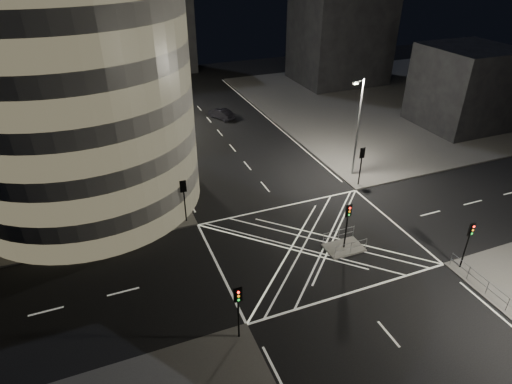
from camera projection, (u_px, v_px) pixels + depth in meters
name	position (u px, v px, depth m)	size (l,w,h in m)	color
ground	(313.00, 243.00, 34.75)	(120.00, 120.00, 0.00)	black
sidewalk_far_right	(396.00, 101.00, 65.58)	(42.00, 42.00, 0.15)	#53504D
central_island	(344.00, 248.00, 34.15)	(3.00, 2.00, 0.15)	slate
office_tower_curved	(5.00, 57.00, 36.73)	(30.00, 29.00, 27.20)	gray
office_block_rear	(16.00, 31.00, 55.71)	(24.00, 16.00, 22.00)	gray
building_right_far	(340.00, 35.00, 71.19)	(14.00, 12.00, 15.00)	black
building_right_near	(464.00, 87.00, 54.51)	(10.00, 10.00, 10.00)	black
building_far_end	(140.00, 21.00, 75.35)	(18.00, 8.00, 18.00)	black
tree_a	(157.00, 173.00, 36.51)	(4.18, 4.18, 6.41)	black
tree_b	(144.00, 136.00, 40.78)	(4.43, 4.43, 7.60)	black
tree_c	(135.00, 116.00, 45.63)	(4.49, 4.49, 7.55)	black
tree_d	(128.00, 100.00, 50.50)	(5.26, 5.26, 7.86)	black
tree_e	(123.00, 89.00, 55.48)	(4.59, 4.59, 7.13)	black
traffic_signal_fl	(184.00, 193.00, 35.92)	(0.55, 0.22, 4.00)	black
traffic_signal_nl	(238.00, 303.00, 25.03)	(0.55, 0.22, 4.00)	black
traffic_signal_fr	(362.00, 159.00, 41.52)	(0.55, 0.22, 4.00)	black
traffic_signal_nr	(469.00, 237.00, 30.64)	(0.55, 0.22, 4.00)	black
traffic_signal_island	(348.00, 218.00, 32.71)	(0.55, 0.22, 4.00)	black
street_lamp_left_near	(161.00, 143.00, 38.54)	(1.25, 0.25, 10.00)	slate
street_lamp_left_far	(133.00, 88.00, 52.96)	(1.25, 0.25, 10.00)	slate
street_lamp_right_far	(358.00, 125.00, 42.16)	(1.25, 0.25, 10.00)	slate
railing_island_south	(351.00, 248.00, 33.11)	(2.80, 0.06, 1.10)	slate
railing_island_north	(339.00, 235.00, 34.56)	(2.80, 0.06, 1.10)	slate
sedan	(221.00, 114.00, 58.87)	(1.44, 4.13, 1.36)	black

